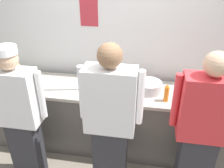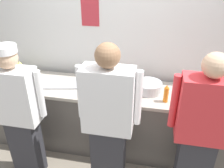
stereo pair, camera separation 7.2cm
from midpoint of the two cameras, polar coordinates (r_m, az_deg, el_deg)
name	(u,v)px [view 1 (the left image)]	position (r m, az deg, el deg)	size (l,w,h in m)	color
ground_plane	(107,163)	(3.18, -1.90, -18.81)	(9.00, 9.00, 0.00)	slate
wall_back	(118,37)	(3.10, 0.71, 11.47)	(5.09, 0.11, 2.87)	silver
prep_counter	(112,118)	(3.13, -0.75, -8.45)	(3.24, 0.66, 0.91)	#56514C
chef_near_left	(20,115)	(2.69, -22.52, -6.99)	(0.60, 0.24, 1.64)	#2D2D33
chef_center	(110,122)	(2.32, -1.37, -9.32)	(0.63, 0.24, 1.73)	#2D2D33
chef_far_right	(202,130)	(2.40, 20.42, -10.55)	(0.62, 0.24, 1.69)	#2D2D33
plate_stack_front	(18,81)	(3.23, -22.66, 0.77)	(0.22, 0.22, 0.10)	white
plate_stack_rear	(101,87)	(2.87, -3.40, -0.80)	(0.22, 0.22, 0.06)	white
mixing_bowl_steel	(148,86)	(2.84, 8.23, -0.61)	(0.32, 0.32, 0.12)	#B7BABF
sheet_tray	(63,84)	(3.04, -12.54, -0.03)	(0.49, 0.29, 0.02)	#B7BABF
squeeze_bottle_primary	(166,93)	(2.66, 12.53, -2.19)	(0.05, 0.05, 0.21)	orange
squeeze_bottle_secondary	(18,69)	(3.46, -22.61, 3.43)	(0.06, 0.06, 0.19)	#E5E066
squeeze_bottle_spare	(114,78)	(2.92, -0.28, 1.43)	(0.06, 0.06, 0.21)	red
ramekin_orange_sauce	(187,89)	(2.96, 17.33, -1.25)	(0.10, 0.10, 0.05)	white
ramekin_green_sauce	(201,88)	(3.05, 20.52, -1.01)	(0.09, 0.09, 0.04)	white
deli_cup	(37,78)	(3.25, -18.71, 1.52)	(0.09, 0.09, 0.08)	white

